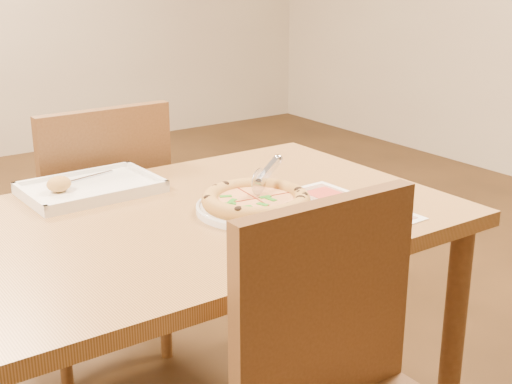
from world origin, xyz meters
TOP-DOWN VIEW (x-y plane):
  - dining_table at (0.00, 0.00)m, footprint 1.30×0.85m
  - chair_near at (0.00, -0.60)m, footprint 0.42×0.42m
  - chair_far at (-0.00, 0.60)m, footprint 0.42×0.42m
  - plate at (0.15, -0.07)m, footprint 0.37×0.37m
  - pizza at (0.15, -0.07)m, footprint 0.27×0.27m
  - pizza_cutter at (0.20, -0.04)m, footprint 0.13×0.06m
  - appetizer_tray at (-0.14, 0.30)m, footprint 0.36×0.25m
  - menu at (0.31, -0.18)m, footprint 0.29×0.39m

SIDE VIEW (x-z plane):
  - chair_near at x=0.00m, z-range 0.33..0.80m
  - chair_far at x=0.00m, z-range 0.33..0.80m
  - dining_table at x=0.00m, z-range 0.27..0.99m
  - menu at x=0.31m, z-range 0.72..0.72m
  - plate at x=0.15m, z-range 0.72..0.74m
  - appetizer_tray at x=-0.14m, z-range 0.70..0.76m
  - pizza at x=0.15m, z-range 0.73..0.77m
  - pizza_cutter at x=0.20m, z-range 0.76..0.84m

